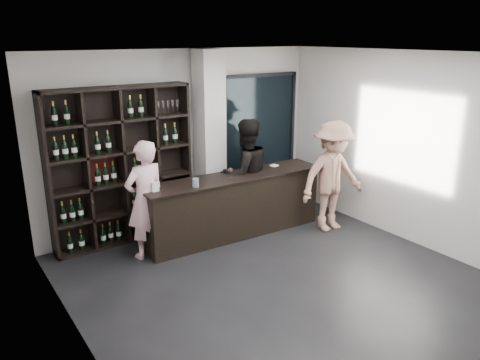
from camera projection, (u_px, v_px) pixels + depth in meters
floor at (287, 287)px, 6.04m from camera, size 5.00×5.50×0.01m
wine_shelf at (122, 167)px, 7.07m from camera, size 2.20×0.35×2.40m
structural_column at (210, 139)px, 7.73m from camera, size 0.40×0.40×2.90m
glass_panel at (260, 132)px, 8.57m from camera, size 1.60×0.08×2.10m
tasting_counter at (234, 206)px, 7.45m from camera, size 3.03×0.63×1.00m
taster_pink at (146, 200)px, 6.63m from camera, size 0.69×0.51×1.73m
taster_black at (246, 174)px, 7.67m from camera, size 0.94×0.76×1.83m
customer at (332, 177)px, 7.56m from camera, size 1.23×0.78×1.82m
wine_glass at (230, 172)px, 7.21m from camera, size 0.09×0.09×0.18m
spit_cup at (196, 183)px, 6.76m from camera, size 0.13×0.13×0.13m
napkin_stack at (274, 166)px, 7.84m from camera, size 0.13×0.13×0.02m
card_stand at (155, 187)px, 6.56m from camera, size 0.10×0.05×0.14m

